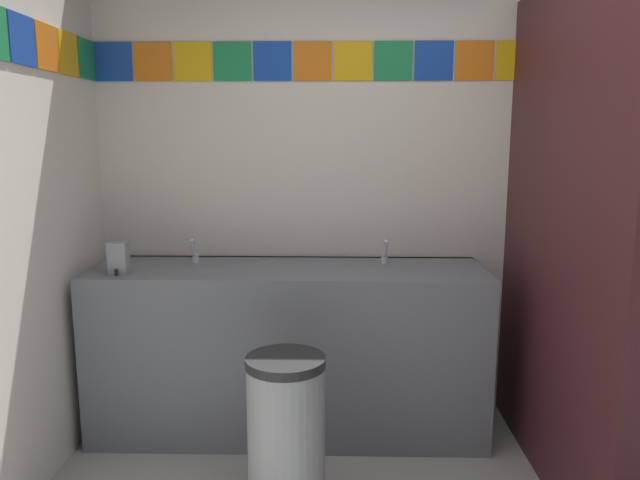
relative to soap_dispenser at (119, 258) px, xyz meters
name	(u,v)px	position (x,y,z in m)	size (l,w,h in m)	color
wall_back	(449,157)	(1.69, 0.50, 0.48)	(3.87, 0.09, 2.88)	silver
vanity_counter	(289,347)	(0.82, 0.17, -0.51)	(2.03, 0.58, 0.89)	slate
faucet_left	(195,254)	(0.31, 0.26, -0.03)	(0.04, 0.10, 0.14)	silver
faucet_right	(385,255)	(1.33, 0.26, -0.03)	(0.04, 0.10, 0.14)	silver
soap_dispenser	(119,258)	(0.00, 0.00, 0.00)	(0.09, 0.09, 0.16)	gray
stall_divider	(622,249)	(2.19, -0.50, 0.16)	(0.92, 1.43, 2.25)	#471E23
toilet	(626,386)	(2.55, 0.06, -0.66)	(0.39, 0.49, 0.74)	white
trash_bin	(286,433)	(0.86, -0.53, -0.63)	(0.33, 0.33, 0.67)	#999EA3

